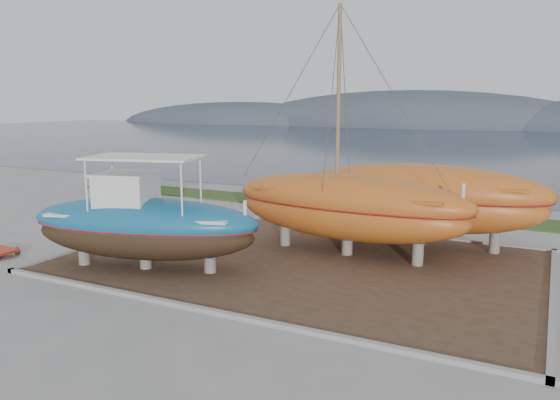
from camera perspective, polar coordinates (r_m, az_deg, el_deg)
The scene contains 11 objects.
ground at distance 18.59m, azimuth -3.19°, elevation -9.68°, with size 140.00×140.00×0.00m, color gray.
dirt_patch at distance 21.96m, azimuth 2.05°, elevation -6.42°, with size 18.00×12.00×0.06m, color #422D1E.
curb_frame at distance 21.94m, azimuth 2.05°, elevation -6.31°, with size 18.60×12.60×0.15m, color gray, non-canonical shape.
grass_strip at distance 32.46m, azimuth 10.58°, elevation -1.06°, with size 44.00×3.00×0.08m, color #284219.
sea at distance 85.80m, azimuth 20.92°, elevation 5.43°, with size 260.00×100.00×0.04m, color #1B2637, non-canonical shape.
mountain_ridge at distance 140.53m, azimuth 23.34°, elevation 6.92°, with size 200.00×36.00×20.00m, color #333D49, non-canonical shape.
blue_caique at distance 21.09m, azimuth -14.07°, elevation -1.33°, with size 8.93×2.79×4.29m, color #155B86, non-canonical shape.
white_dinghy at distance 25.92m, azimuth -11.37°, elevation -2.40°, with size 4.49×1.68×1.35m, color silver, non-canonical shape.
orange_sailboat at distance 22.13m, azimuth 7.30°, elevation 6.91°, with size 10.26×3.02×10.02m, color #AD541A, non-canonical shape.
orange_bare_hull at distance 24.64m, azimuth 14.54°, elevation -0.64°, with size 10.67×3.20×3.50m, color #AD541A, non-canonical shape.
red_trailer at distance 25.51m, azimuth -27.25°, elevation -4.92°, with size 2.15×1.08×0.30m, color #B02613, non-canonical shape.
Camera 1 is at (8.76, -15.11, 6.37)m, focal length 35.00 mm.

